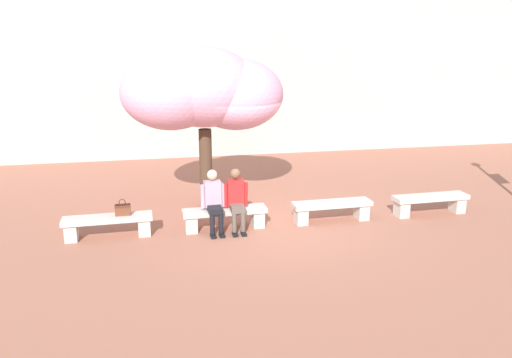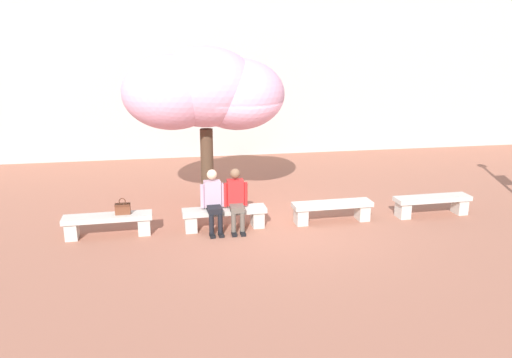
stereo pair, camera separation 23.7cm
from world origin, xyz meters
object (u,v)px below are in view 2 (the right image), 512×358
stone_bench_near_west (224,215)px  cherry_tree_main (205,91)px  stone_bench_west_end (108,222)px  stone_bench_center (332,209)px  person_seated_left (213,198)px  stone_bench_near_east (432,203)px  person_seated_right (236,197)px  handbag (123,208)px

stone_bench_near_west → cherry_tree_main: size_ratio=0.47×
stone_bench_west_end → stone_bench_center: (4.73, 0.00, 0.00)m
person_seated_left → cherry_tree_main: cherry_tree_main is taller
stone_bench_near_east → person_seated_right: size_ratio=1.37×
stone_bench_west_end → stone_bench_center: 4.73m
stone_bench_center → cherry_tree_main: bearing=148.6°
stone_bench_west_end → stone_bench_near_west: (2.37, 0.00, 0.00)m
person_seated_right → cherry_tree_main: size_ratio=0.34×
person_seated_right → stone_bench_west_end: bearing=178.8°
stone_bench_near_west → stone_bench_near_east: (4.73, 0.00, 0.00)m
stone_bench_west_end → handbag: bearing=2.2°
person_seated_left → stone_bench_west_end: bearing=178.6°
stone_bench_near_west → person_seated_left: size_ratio=1.37×
stone_bench_west_end → person_seated_left: 2.17m
stone_bench_near_east → handbag: size_ratio=5.21×
person_seated_left → handbag: person_seated_left is taller
handbag → person_seated_right: bearing=-1.6°
stone_bench_west_end → person_seated_right: 2.64m
stone_bench_center → person_seated_right: size_ratio=1.37×
stone_bench_near_east → handbag: 6.80m
stone_bench_center → person_seated_right: bearing=-178.6°
stone_bench_center → stone_bench_near_east: bearing=0.0°
cherry_tree_main → person_seated_right: bearing=-74.7°
person_seated_left → handbag: bearing=177.9°
stone_bench_center → person_seated_right: person_seated_right is taller
person_seated_left → stone_bench_center: bearing=1.2°
stone_bench_center → handbag: (-4.43, 0.01, 0.28)m
stone_bench_near_east → person_seated_right: 4.51m
stone_bench_west_end → cherry_tree_main: (2.16, 1.57, 2.44)m
stone_bench_west_end → cherry_tree_main: size_ratio=0.47×
stone_bench_near_east → stone_bench_near_west: bearing=180.0°
stone_bench_near_west → stone_bench_west_end: bearing=180.0°
stone_bench_near_east → person_seated_right: person_seated_right is taller
stone_bench_near_east → person_seated_left: bearing=-179.4°
stone_bench_center → person_seated_left: 2.63m
handbag → stone_bench_near_west: bearing=-0.3°
stone_bench_west_end → stone_bench_center: bearing=0.0°
stone_bench_near_west → handbag: size_ratio=5.21×
stone_bench_near_east → cherry_tree_main: 5.73m
stone_bench_west_end → stone_bench_near_east: 7.10m
person_seated_right → cherry_tree_main: (-0.45, 1.63, 2.04)m
stone_bench_near_west → stone_bench_near_east: same height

